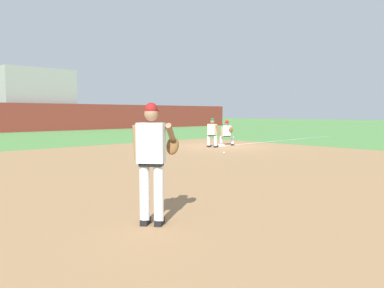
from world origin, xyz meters
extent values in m
plane|color=#518942|center=(0.00, 0.00, 0.00)|extent=(160.00, 160.00, 0.00)
cube|color=#9E754C|center=(-5.36, -4.27, 0.00)|extent=(18.00, 18.00, 0.01)
cube|color=white|center=(5.77, 0.00, 0.01)|extent=(11.55, 0.10, 0.00)
cube|color=white|center=(0.00, 0.00, 0.04)|extent=(0.38, 0.38, 0.09)
sphere|color=white|center=(-2.43, -2.50, 0.04)|extent=(0.07, 0.07, 0.07)
cube|color=black|center=(-10.76, -8.42, 0.04)|extent=(0.27, 0.25, 0.09)
cylinder|color=white|center=(-10.79, -8.45, 0.50)|extent=(0.15, 0.15, 0.84)
cube|color=black|center=(-10.62, -8.59, 0.04)|extent=(0.27, 0.25, 0.09)
cylinder|color=white|center=(-10.65, -8.62, 0.50)|extent=(0.15, 0.15, 0.84)
cube|color=black|center=(-10.72, -8.53, 0.94)|extent=(0.37, 0.39, 0.06)
cube|color=white|center=(-10.72, -8.53, 1.26)|extent=(0.44, 0.46, 0.60)
sphere|color=#9E7051|center=(-10.70, -8.52, 1.69)|extent=(0.21, 0.21, 0.21)
sphere|color=maroon|center=(-10.70, -8.52, 1.76)|extent=(0.20, 0.20, 0.20)
cube|color=maroon|center=(-10.63, -8.46, 1.74)|extent=(0.19, 0.20, 0.02)
cylinder|color=#9E7051|center=(-10.82, -8.29, 1.23)|extent=(0.20, 0.19, 0.59)
cylinder|color=#9E7051|center=(-10.33, -8.54, 1.35)|extent=(0.47, 0.40, 0.41)
ellipsoid|color=brown|center=(-10.27, -8.49, 1.19)|extent=(0.36, 0.34, 0.34)
cube|color=black|center=(0.83, -0.13, 0.04)|extent=(0.27, 0.24, 0.09)
cylinder|color=white|center=(0.87, -0.11, 0.28)|extent=(0.15, 0.15, 0.40)
cube|color=black|center=(0.47, 0.34, 0.04)|extent=(0.27, 0.24, 0.09)
cylinder|color=white|center=(0.50, 0.37, 0.28)|extent=(0.15, 0.15, 0.40)
cube|color=black|center=(0.68, 0.13, 0.50)|extent=(0.36, 0.39, 0.06)
cube|color=white|center=(0.68, 0.13, 0.78)|extent=(0.43, 0.46, 0.52)
sphere|color=#9E7051|center=(0.67, 0.12, 1.17)|extent=(0.21, 0.21, 0.21)
sphere|color=maroon|center=(0.67, 0.12, 1.24)|extent=(0.20, 0.20, 0.20)
cube|color=maroon|center=(0.60, 0.06, 1.22)|extent=(0.19, 0.20, 0.02)
cylinder|color=#9E7051|center=(0.51, -0.32, 0.92)|extent=(0.52, 0.42, 0.24)
cylinder|color=#9E7051|center=(0.45, 0.27, 0.72)|extent=(0.24, 0.22, 0.58)
ellipsoid|color=brown|center=(0.33, -0.45, 0.85)|extent=(0.29, 0.29, 0.35)
cube|color=black|center=(-0.75, 0.04, 0.04)|extent=(0.28, 0.16, 0.09)
cylinder|color=white|center=(-0.79, 0.03, 0.33)|extent=(0.15, 0.15, 0.50)
cube|color=black|center=(-0.66, -0.35, 0.04)|extent=(0.28, 0.16, 0.09)
cylinder|color=white|center=(-0.70, -0.36, 0.33)|extent=(0.15, 0.15, 0.50)
cube|color=black|center=(-0.74, -0.16, 0.60)|extent=(0.27, 0.38, 0.06)
cube|color=beige|center=(-0.74, -0.16, 0.89)|extent=(0.32, 0.44, 0.54)
sphere|color=#9E7051|center=(-0.72, -0.16, 1.29)|extent=(0.21, 0.21, 0.21)
sphere|color=#194C28|center=(-0.72, -0.16, 1.36)|extent=(0.20, 0.20, 0.20)
cube|color=#194C28|center=(-0.64, -0.14, 1.34)|extent=(0.14, 0.19, 0.02)
cylinder|color=#9E7051|center=(-0.65, 0.11, 0.86)|extent=(0.34, 0.16, 0.56)
cylinder|color=#9E7051|center=(-0.55, -0.38, 0.86)|extent=(0.34, 0.16, 0.56)
cube|color=maroon|center=(0.00, 22.00, 1.30)|extent=(48.00, 0.50, 2.60)
cube|color=gray|center=(0.00, 25.75, 3.00)|extent=(6.77, 5.90, 6.00)
cube|color=gray|center=(0.00, 23.62, 2.73)|extent=(6.37, 0.85, 0.06)
cube|color=#286B42|center=(-2.69, 23.47, 2.94)|extent=(0.47, 0.20, 0.44)
cube|color=#286B42|center=(-2.09, 23.47, 2.94)|extent=(0.47, 0.20, 0.44)
cube|color=#286B42|center=(-1.49, 23.47, 2.94)|extent=(0.47, 0.20, 0.44)
cube|color=#286B42|center=(-0.90, 23.47, 2.94)|extent=(0.47, 0.20, 0.44)
cube|color=#286B42|center=(-0.30, 23.47, 2.94)|extent=(0.47, 0.20, 0.44)
cube|color=#286B42|center=(0.30, 23.47, 2.94)|extent=(0.47, 0.20, 0.44)
cube|color=#286B42|center=(0.90, 23.47, 2.94)|extent=(0.47, 0.20, 0.44)
cube|color=#286B42|center=(1.49, 23.47, 2.94)|extent=(0.47, 0.20, 0.44)
cube|color=#286B42|center=(2.09, 23.47, 2.94)|extent=(0.47, 0.20, 0.44)
cube|color=#286B42|center=(2.69, 23.47, 2.94)|extent=(0.47, 0.20, 0.44)
cube|color=gray|center=(0.00, 24.47, 3.28)|extent=(6.37, 0.85, 0.06)
cube|color=#286B42|center=(-2.69, 24.32, 3.49)|extent=(0.47, 0.20, 0.44)
cube|color=#286B42|center=(-2.09, 24.32, 3.49)|extent=(0.47, 0.20, 0.44)
cube|color=#286B42|center=(-1.49, 24.32, 3.49)|extent=(0.47, 0.20, 0.44)
cube|color=#286B42|center=(-0.90, 24.32, 3.49)|extent=(0.47, 0.20, 0.44)
cube|color=#286B42|center=(-0.30, 24.32, 3.49)|extent=(0.47, 0.20, 0.44)
cube|color=#286B42|center=(0.30, 24.32, 3.49)|extent=(0.47, 0.20, 0.44)
cube|color=#286B42|center=(0.90, 24.32, 3.49)|extent=(0.47, 0.20, 0.44)
cube|color=#286B42|center=(1.49, 24.32, 3.49)|extent=(0.47, 0.20, 0.44)
cube|color=#286B42|center=(2.09, 24.32, 3.49)|extent=(0.47, 0.20, 0.44)
cube|color=#286B42|center=(2.69, 24.32, 3.49)|extent=(0.47, 0.20, 0.44)
cube|color=gray|center=(0.00, 25.32, 3.83)|extent=(6.37, 0.85, 0.06)
cube|color=#286B42|center=(-2.69, 25.17, 4.04)|extent=(0.47, 0.20, 0.44)
cube|color=#286B42|center=(-2.09, 25.17, 4.04)|extent=(0.47, 0.20, 0.44)
cube|color=#286B42|center=(-1.49, 25.17, 4.04)|extent=(0.47, 0.20, 0.44)
cube|color=#286B42|center=(-0.90, 25.17, 4.04)|extent=(0.47, 0.20, 0.44)
cube|color=#286B42|center=(-0.30, 25.17, 4.04)|extent=(0.47, 0.20, 0.44)
cube|color=#286B42|center=(0.30, 25.17, 4.04)|extent=(0.47, 0.20, 0.44)
cube|color=#286B42|center=(0.90, 25.17, 4.04)|extent=(0.47, 0.20, 0.44)
cube|color=#286B42|center=(1.49, 25.17, 4.04)|extent=(0.47, 0.20, 0.44)
cube|color=#286B42|center=(2.09, 25.17, 4.04)|extent=(0.47, 0.20, 0.44)
cube|color=#286B42|center=(2.69, 25.17, 4.04)|extent=(0.47, 0.20, 0.44)
cube|color=gray|center=(0.00, 26.18, 4.38)|extent=(6.37, 0.85, 0.06)
cube|color=#286B42|center=(-2.69, 26.02, 4.59)|extent=(0.47, 0.20, 0.44)
cube|color=#286B42|center=(-2.09, 26.02, 4.59)|extent=(0.47, 0.20, 0.44)
cube|color=#286B42|center=(-1.49, 26.02, 4.59)|extent=(0.47, 0.20, 0.44)
cube|color=#286B42|center=(-0.90, 26.02, 4.59)|extent=(0.47, 0.20, 0.44)
cube|color=#286B42|center=(-0.30, 26.02, 4.59)|extent=(0.47, 0.20, 0.44)
cube|color=#286B42|center=(0.30, 26.02, 4.59)|extent=(0.47, 0.20, 0.44)
cube|color=#286B42|center=(0.90, 26.02, 4.59)|extent=(0.47, 0.20, 0.44)
cube|color=#286B42|center=(1.49, 26.02, 4.59)|extent=(0.47, 0.20, 0.44)
cube|color=#286B42|center=(2.09, 26.02, 4.59)|extent=(0.47, 0.20, 0.44)
cube|color=#286B42|center=(2.69, 26.02, 4.59)|extent=(0.47, 0.20, 0.44)
cube|color=gray|center=(0.00, 27.02, 4.93)|extent=(6.37, 0.85, 0.06)
cube|color=#286B42|center=(-2.69, 26.87, 5.14)|extent=(0.47, 0.20, 0.44)
cube|color=#286B42|center=(-2.09, 26.87, 5.14)|extent=(0.47, 0.20, 0.44)
cube|color=#286B42|center=(-1.49, 26.87, 5.14)|extent=(0.47, 0.20, 0.44)
cube|color=#286B42|center=(-0.90, 26.87, 5.14)|extent=(0.47, 0.20, 0.44)
cube|color=#286B42|center=(-0.30, 26.87, 5.14)|extent=(0.47, 0.20, 0.44)
cube|color=#286B42|center=(0.30, 26.87, 5.14)|extent=(0.47, 0.20, 0.44)
cube|color=#286B42|center=(0.90, 26.87, 5.14)|extent=(0.47, 0.20, 0.44)
cube|color=#286B42|center=(1.49, 26.87, 5.14)|extent=(0.47, 0.20, 0.44)
cube|color=#286B42|center=(2.09, 26.87, 5.14)|extent=(0.47, 0.20, 0.44)
cube|color=#286B42|center=(2.69, 26.87, 5.14)|extent=(0.47, 0.20, 0.44)
cube|color=gray|center=(0.00, 27.88, 5.48)|extent=(6.37, 0.85, 0.06)
cube|color=#286B42|center=(-2.09, 27.72, 5.69)|extent=(0.47, 0.20, 0.44)
cube|color=#286B42|center=(-1.49, 27.72, 5.69)|extent=(0.47, 0.20, 0.44)
cube|color=#286B42|center=(-0.90, 27.72, 5.69)|extent=(0.47, 0.20, 0.44)
cube|color=#286B42|center=(-0.30, 27.72, 5.69)|extent=(0.47, 0.20, 0.44)
cube|color=#286B42|center=(0.30, 27.72, 5.69)|extent=(0.47, 0.20, 0.44)
cube|color=#286B42|center=(0.90, 27.72, 5.69)|extent=(0.47, 0.20, 0.44)
cube|color=#286B42|center=(1.49, 27.72, 5.69)|extent=(0.47, 0.20, 0.44)
cube|color=#286B42|center=(2.09, 27.72, 5.69)|extent=(0.47, 0.20, 0.44)
cube|color=#286B42|center=(2.69, 27.72, 5.69)|extent=(0.47, 0.20, 0.44)
camera|label=1|loc=(-14.06, -13.02, 1.71)|focal=35.00mm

